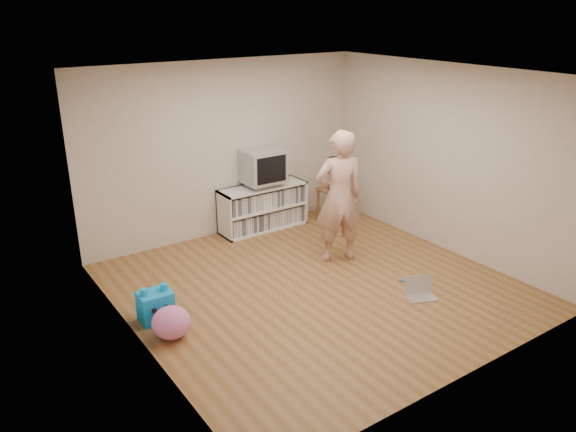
# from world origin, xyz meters

# --- Properties ---
(ground) EXTENTS (4.50, 4.50, 0.00)m
(ground) POSITION_xyz_m (0.00, 0.00, 0.00)
(ground) COLOR brown
(ground) RESTS_ON ground
(walls) EXTENTS (4.52, 4.52, 2.60)m
(walls) POSITION_xyz_m (0.00, 0.00, 1.30)
(walls) COLOR beige
(walls) RESTS_ON ground
(ceiling) EXTENTS (4.50, 4.50, 0.01)m
(ceiling) POSITION_xyz_m (0.00, 0.00, 2.60)
(ceiling) COLOR white
(ceiling) RESTS_ON walls
(media_unit) EXTENTS (1.40, 0.45, 0.70)m
(media_unit) POSITION_xyz_m (0.49, 2.04, 0.35)
(media_unit) COLOR white
(media_unit) RESTS_ON ground
(dvd_deck) EXTENTS (0.45, 0.35, 0.07)m
(dvd_deck) POSITION_xyz_m (0.49, 2.02, 0.73)
(dvd_deck) COLOR gray
(dvd_deck) RESTS_ON media_unit
(crt_tv) EXTENTS (0.60, 0.53, 0.50)m
(crt_tv) POSITION_xyz_m (0.49, 2.02, 1.02)
(crt_tv) COLOR #9C9CA1
(crt_tv) RESTS_ON dvd_deck
(side_table) EXTENTS (0.42, 0.42, 0.55)m
(side_table) POSITION_xyz_m (1.59, 1.65, 0.42)
(side_table) COLOR brown
(side_table) RESTS_ON ground
(table_lamp) EXTENTS (0.34, 0.34, 0.52)m
(table_lamp) POSITION_xyz_m (1.59, 1.65, 0.94)
(table_lamp) COLOR #333333
(table_lamp) RESTS_ON side_table
(person) EXTENTS (0.77, 0.62, 1.82)m
(person) POSITION_xyz_m (0.72, 0.47, 0.91)
(person) COLOR tan
(person) RESTS_ON ground
(laptop) EXTENTS (0.42, 0.38, 0.23)m
(laptop) POSITION_xyz_m (0.89, -0.91, 0.06)
(laptop) COLOR silver
(laptop) RESTS_ON ground
(playing_cards) EXTENTS (0.09, 0.11, 0.02)m
(playing_cards) POSITION_xyz_m (1.01, -0.53, 0.01)
(playing_cards) COLOR #3F61A9
(playing_cards) RESTS_ON ground
(plush_blue) EXTENTS (0.37, 0.32, 0.42)m
(plush_blue) POSITION_xyz_m (-1.95, 0.37, 0.18)
(plush_blue) COLOR #0C98F9
(plush_blue) RESTS_ON ground
(plush_pink) EXTENTS (0.44, 0.44, 0.35)m
(plush_pink) POSITION_xyz_m (-1.95, -0.05, 0.17)
(plush_pink) COLOR pink
(plush_pink) RESTS_ON ground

